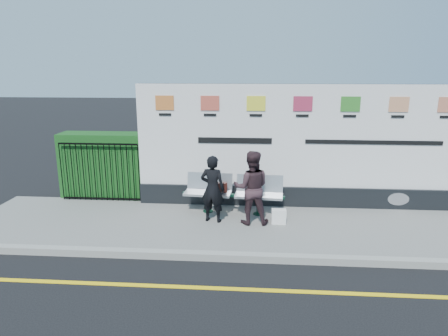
% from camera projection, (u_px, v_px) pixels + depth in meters
% --- Properties ---
extents(ground, '(80.00, 80.00, 0.00)m').
position_uv_depth(ground, '(291.00, 291.00, 6.43)').
color(ground, black).
extents(pavement, '(14.00, 3.00, 0.12)m').
position_uv_depth(pavement, '(281.00, 227.00, 8.83)').
color(pavement, slate).
rests_on(pavement, ground).
extents(kerb, '(14.00, 0.18, 0.14)m').
position_uv_depth(kerb, '(286.00, 259.00, 7.38)').
color(kerb, gray).
rests_on(kerb, ground).
extents(yellow_line, '(14.00, 0.10, 0.01)m').
position_uv_depth(yellow_line, '(291.00, 291.00, 6.43)').
color(yellow_line, yellow).
rests_on(yellow_line, ground).
extents(billboard, '(8.00, 0.30, 3.00)m').
position_uv_depth(billboard, '(300.00, 155.00, 9.76)').
color(billboard, black).
rests_on(billboard, pavement).
extents(hedge, '(2.35, 0.70, 1.70)m').
position_uv_depth(hedge, '(106.00, 165.00, 10.67)').
color(hedge, '#164918').
rests_on(hedge, pavement).
extents(railing, '(2.05, 0.06, 1.54)m').
position_uv_depth(railing, '(100.00, 172.00, 10.26)').
color(railing, black).
rests_on(railing, pavement).
extents(bench, '(2.36, 0.78, 0.50)m').
position_uv_depth(bench, '(233.00, 203.00, 9.48)').
color(bench, '#ABAFB4').
rests_on(bench, pavement).
extents(woman_left, '(0.62, 0.47, 1.52)m').
position_uv_depth(woman_left, '(213.00, 189.00, 8.86)').
color(woman_left, black).
rests_on(woman_left, pavement).
extents(woman_right, '(0.82, 0.65, 1.65)m').
position_uv_depth(woman_right, '(251.00, 188.00, 8.74)').
color(woman_right, '#352228').
rests_on(woman_right, pavement).
extents(handbag_brown, '(0.33, 0.19, 0.24)m').
position_uv_depth(handbag_brown, '(220.00, 188.00, 9.44)').
color(handbag_brown, black).
rests_on(handbag_brown, bench).
extents(carrier_bag_white, '(0.32, 0.19, 0.32)m').
position_uv_depth(carrier_bag_white, '(279.00, 216.00, 8.88)').
color(carrier_bag_white, silver).
rests_on(carrier_bag_white, pavement).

